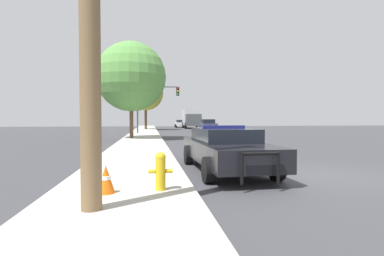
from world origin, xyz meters
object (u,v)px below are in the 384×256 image
object	(u,v)px
traffic_light	(155,99)
police_car	(225,148)
tree_sidewalk_mid	(131,77)
traffic_cone	(106,179)
box_truck	(191,118)
car_background_oncoming	(208,125)
fire_hydrant	(160,170)
tree_sidewalk_far	(146,93)
car_background_distant	(180,123)

from	to	relation	value
traffic_light	police_car	bearing A→B (deg)	-85.55
tree_sidewalk_mid	traffic_cone	world-z (taller)	tree_sidewalk_mid
traffic_cone	box_truck	bearing A→B (deg)	79.82
car_background_oncoming	box_truck	world-z (taller)	box_truck
fire_hydrant	tree_sidewalk_mid	xyz separation A→B (m)	(-1.57, 16.97, 4.23)
police_car	traffic_light	size ratio (longest dim) A/B	1.08
traffic_cone	tree_sidewalk_far	bearing A→B (deg)	89.42
fire_hydrant	traffic_light	distance (m)	25.10
tree_sidewalk_far	box_truck	bearing A→B (deg)	43.11
car_background_oncoming	police_car	bearing A→B (deg)	83.22
car_background_oncoming	box_truck	bearing A→B (deg)	-84.72
tree_sidewalk_mid	fire_hydrant	bearing A→B (deg)	-84.71
box_truck	traffic_cone	distance (m)	44.00
fire_hydrant	tree_sidewalk_far	world-z (taller)	tree_sidewalk_far
police_car	tree_sidewalk_mid	world-z (taller)	tree_sidewalk_mid
police_car	car_background_distant	bearing A→B (deg)	-95.77
traffic_light	tree_sidewalk_mid	world-z (taller)	tree_sidewalk_mid
car_background_oncoming	tree_sidewalk_far	bearing A→B (deg)	-31.93
car_background_oncoming	tree_sidewalk_mid	size ratio (longest dim) A/B	0.62
tree_sidewalk_mid	traffic_cone	size ratio (longest dim) A/B	12.99
car_background_distant	tree_sidewalk_mid	distance (m)	31.59
car_background_oncoming	tree_sidewalk_far	world-z (taller)	tree_sidewalk_far
fire_hydrant	box_truck	world-z (taller)	box_truck
traffic_light	tree_sidewalk_mid	distance (m)	8.25
box_truck	tree_sidewalk_mid	xyz separation A→B (m)	(-8.26, -26.21, 3.10)
police_car	traffic_cone	size ratio (longest dim) A/B	9.46
police_car	car_background_oncoming	size ratio (longest dim) A/B	1.17
traffic_cone	fire_hydrant	bearing A→B (deg)	5.44
car_background_distant	traffic_light	bearing A→B (deg)	-101.25
tree_sidewalk_far	tree_sidewalk_mid	size ratio (longest dim) A/B	1.04
box_truck	police_car	bearing A→B (deg)	85.03
police_car	tree_sidewalk_mid	size ratio (longest dim) A/B	0.73
car_background_oncoming	box_truck	xyz separation A→B (m)	(-0.42, 12.47, 0.87)
traffic_light	box_truck	bearing A→B (deg)	70.92
box_truck	tree_sidewalk_mid	distance (m)	27.65
box_truck	traffic_cone	xyz separation A→B (m)	(-7.77, -43.29, -1.26)
box_truck	fire_hydrant	bearing A→B (deg)	82.72
police_car	traffic_light	world-z (taller)	traffic_light
traffic_light	tree_sidewalk_far	distance (m)	11.50
traffic_cone	tree_sidewalk_mid	bearing A→B (deg)	91.62
box_truck	traffic_light	bearing A→B (deg)	72.43
police_car	car_background_oncoming	distance (m)	28.42
traffic_light	tree_sidewalk_far	world-z (taller)	tree_sidewalk_far
traffic_light	car_background_oncoming	xyz separation A→B (m)	(6.74, 5.81, -2.86)
police_car	traffic_light	distance (m)	22.43
car_background_distant	tree_sidewalk_far	size ratio (longest dim) A/B	0.57
fire_hydrant	traffic_light	size ratio (longest dim) A/B	0.16
box_truck	traffic_cone	bearing A→B (deg)	81.34
car_background_distant	car_background_oncoming	bearing A→B (deg)	-82.85
traffic_light	tree_sidewalk_far	bearing A→B (deg)	95.45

